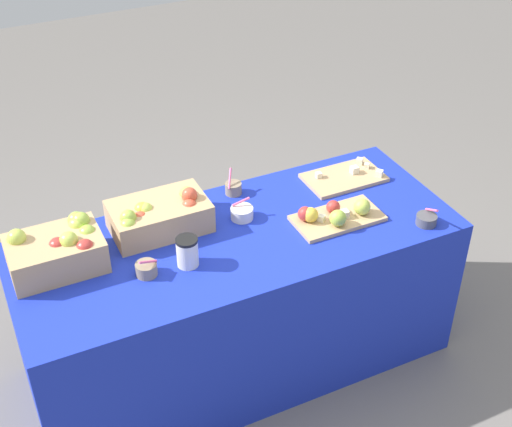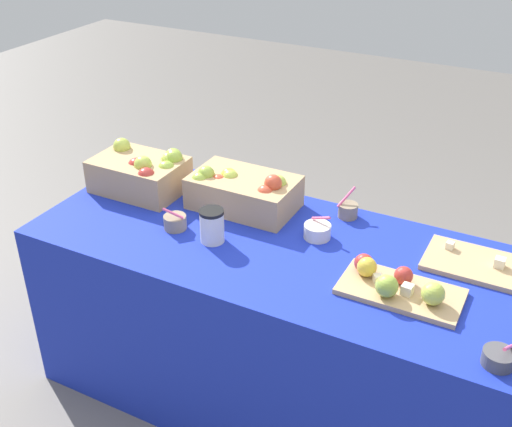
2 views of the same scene
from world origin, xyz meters
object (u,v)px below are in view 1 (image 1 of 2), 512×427
object	(u,v)px
apple_crate_middle	(159,215)
sample_bowl_mid	(426,219)
cutting_board_front	(335,215)
sample_bowl_far	(242,213)
sample_bowl_extra	(146,269)
cutting_board_back	(345,177)
coffee_cup	(187,252)
sample_bowl_near	(233,188)
apple_crate_left	(57,250)

from	to	relation	value
apple_crate_middle	sample_bowl_mid	bearing A→B (deg)	-23.62
cutting_board_front	sample_bowl_far	size ratio (longest dim) A/B	3.93
sample_bowl_extra	apple_crate_middle	bearing A→B (deg)	60.71
cutting_board_back	sample_bowl_far	bearing A→B (deg)	-172.12
cutting_board_front	sample_bowl_extra	size ratio (longest dim) A/B	4.12
apple_crate_middle	sample_bowl_far	world-z (taller)	apple_crate_middle
cutting_board_back	sample_bowl_far	size ratio (longest dim) A/B	3.74
cutting_board_front	coffee_cup	world-z (taller)	coffee_cup
sample_bowl_near	sample_bowl_extra	xyz separation A→B (m)	(-0.54, -0.38, -0.00)
cutting_board_back	coffee_cup	xyz separation A→B (m)	(-0.90, -0.28, 0.05)
sample_bowl_mid	sample_bowl_extra	distance (m)	1.21
sample_bowl_near	sample_bowl_mid	bearing A→B (deg)	-41.47
sample_bowl_near	sample_bowl_mid	size ratio (longest dim) A/B	1.16
cutting_board_front	sample_bowl_mid	world-z (taller)	sample_bowl_mid
cutting_board_front	sample_bowl_near	size ratio (longest dim) A/B	3.38
apple_crate_left	sample_bowl_near	distance (m)	0.86
apple_crate_middle	sample_bowl_mid	size ratio (longest dim) A/B	4.13
cutting_board_back	sample_bowl_mid	world-z (taller)	sample_bowl_mid
apple_crate_left	apple_crate_middle	xyz separation A→B (m)	(0.44, 0.06, -0.01)
sample_bowl_near	sample_bowl_mid	distance (m)	0.87
sample_bowl_near	coffee_cup	bearing A→B (deg)	-133.67
apple_crate_left	sample_bowl_extra	world-z (taller)	apple_crate_left
sample_bowl_mid	apple_crate_left	bearing A→B (deg)	165.08
cutting_board_back	sample_bowl_mid	bearing A→B (deg)	-74.73
apple_crate_middle	sample_bowl_extra	distance (m)	0.30
sample_bowl_far	cutting_board_front	bearing A→B (deg)	-28.87
apple_crate_left	cutting_board_front	bearing A→B (deg)	-10.35
cutting_board_front	coffee_cup	distance (m)	0.68
sample_bowl_far	sample_bowl_near	bearing A→B (deg)	76.73
apple_crate_middle	sample_bowl_extra	world-z (taller)	apple_crate_middle
cutting_board_back	sample_bowl_near	size ratio (longest dim) A/B	3.22
cutting_board_front	sample_bowl_far	xyz separation A→B (m)	(-0.35, 0.20, -0.00)
cutting_board_back	sample_bowl_extra	size ratio (longest dim) A/B	3.93
coffee_cup	cutting_board_back	bearing A→B (deg)	17.06
sample_bowl_extra	coffee_cup	size ratio (longest dim) A/B	0.74
apple_crate_left	coffee_cup	xyz separation A→B (m)	(0.46, -0.21, -0.02)
cutting_board_back	sample_bowl_near	world-z (taller)	sample_bowl_near
apple_crate_middle	sample_bowl_mid	world-z (taller)	apple_crate_middle
sample_bowl_mid	sample_bowl_far	size ratio (longest dim) A/B	1.00
cutting_board_back	sample_bowl_extra	bearing A→B (deg)	-166.07
sample_bowl_near	sample_bowl_far	world-z (taller)	sample_bowl_near
apple_crate_left	sample_bowl_mid	bearing A→B (deg)	-14.92
sample_bowl_extra	coffee_cup	distance (m)	0.17
sample_bowl_far	coffee_cup	world-z (taller)	coffee_cup
cutting_board_back	apple_crate_left	bearing A→B (deg)	-177.27
sample_bowl_near	sample_bowl_mid	xyz separation A→B (m)	(0.65, -0.58, -0.01)
sample_bowl_mid	sample_bowl_far	world-z (taller)	sample_bowl_mid
apple_crate_left	cutting_board_back	distance (m)	1.37
sample_bowl_mid	coffee_cup	xyz separation A→B (m)	(-1.03, 0.19, 0.04)
apple_crate_middle	cutting_board_back	distance (m)	0.93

